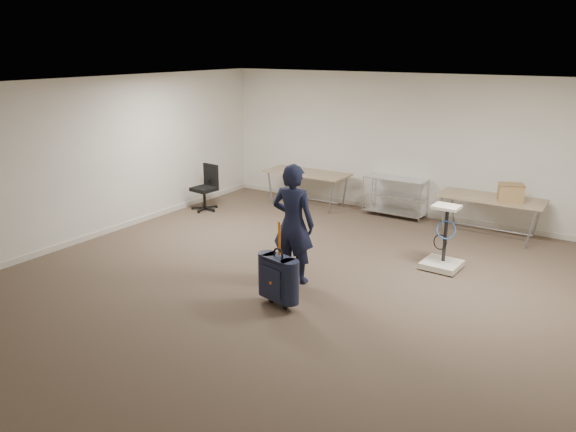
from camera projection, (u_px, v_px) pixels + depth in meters
The scene contains 10 objects.
ground at pixel (278, 289), 7.93m from camera, with size 9.00×9.00×0.00m, color #4B3C2D.
room_shell at pixel (326, 256), 9.03m from camera, with size 8.00×9.00×9.00m.
folding_table_left at pixel (307, 174), 11.89m from camera, with size 1.80×0.75×0.73m.
folding_table_right at pixel (491, 200), 9.92m from camera, with size 1.80×0.75×0.73m.
wire_shelf at pixel (395, 195), 11.18m from camera, with size 1.22×0.47×0.80m.
person at pixel (293, 224), 7.97m from camera, with size 0.63×0.42×1.74m, color black.
suitcase at pixel (278, 278), 7.30m from camera, with size 0.46×0.33×1.16m.
office_chair at pixel (206, 196), 11.71m from camera, with size 0.57×0.57×0.94m.
equipment_cart at pixel (443, 252), 8.59m from camera, with size 0.57×0.57×1.01m.
cardboard_box at pixel (511, 193), 9.62m from camera, with size 0.40×0.30×0.30m, color olive.
Camera 1 is at (4.07, -6.05, 3.30)m, focal length 35.00 mm.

